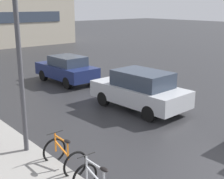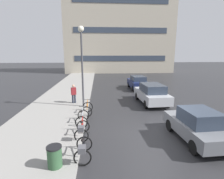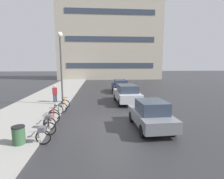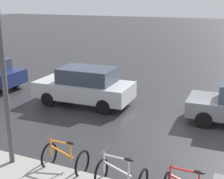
{
  "view_description": "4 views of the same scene",
  "coord_description": "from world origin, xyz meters",
  "views": [
    {
      "loc": [
        -7.62,
        -3.35,
        4.41
      ],
      "look_at": [
        -0.76,
        4.71,
        1.52
      ],
      "focal_mm": 50.0,
      "sensor_mm": 36.0,
      "label": 1
    },
    {
      "loc": [
        -2.76,
        -8.39,
        4.26
      ],
      "look_at": [
        -1.71,
        5.24,
        1.37
      ],
      "focal_mm": 28.0,
      "sensor_mm": 36.0,
      "label": 2
    },
    {
      "loc": [
        -0.92,
        -10.04,
        3.66
      ],
      "look_at": [
        0.21,
        4.19,
        1.49
      ],
      "focal_mm": 28.0,
      "sensor_mm": 36.0,
      "label": 3
    },
    {
      "loc": [
        -10.06,
        -0.99,
        4.63
      ],
      "look_at": [
        0.24,
        3.73,
        1.32
      ],
      "focal_mm": 50.0,
      "sensor_mm": 36.0,
      "label": 4
    }
  ],
  "objects": [
    {
      "name": "car_silver",
      "position": [
        1.71,
        5.74,
        0.86
      ],
      "size": [
        2.14,
        4.42,
        1.69
      ],
      "color": "#B2B5BA",
      "rests_on": "ground"
    },
    {
      "name": "car_navy",
      "position": [
        1.89,
        11.88,
        0.79
      ],
      "size": [
        1.93,
        4.12,
        1.56
      ],
      "color": "navy",
      "rests_on": "ground"
    },
    {
      "name": "streetlamp",
      "position": [
        -3.98,
        4.93,
        4.18
      ],
      "size": [
        0.44,
        0.44,
        6.16
      ],
      "color": "#424247",
      "rests_on": "ground"
    },
    {
      "name": "bicycle_farthest",
      "position": [
        -3.6,
        3.39,
        0.41
      ],
      "size": [
        0.75,
        1.14,
        0.96
      ],
      "color": "black",
      "rests_on": "ground"
    }
  ]
}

